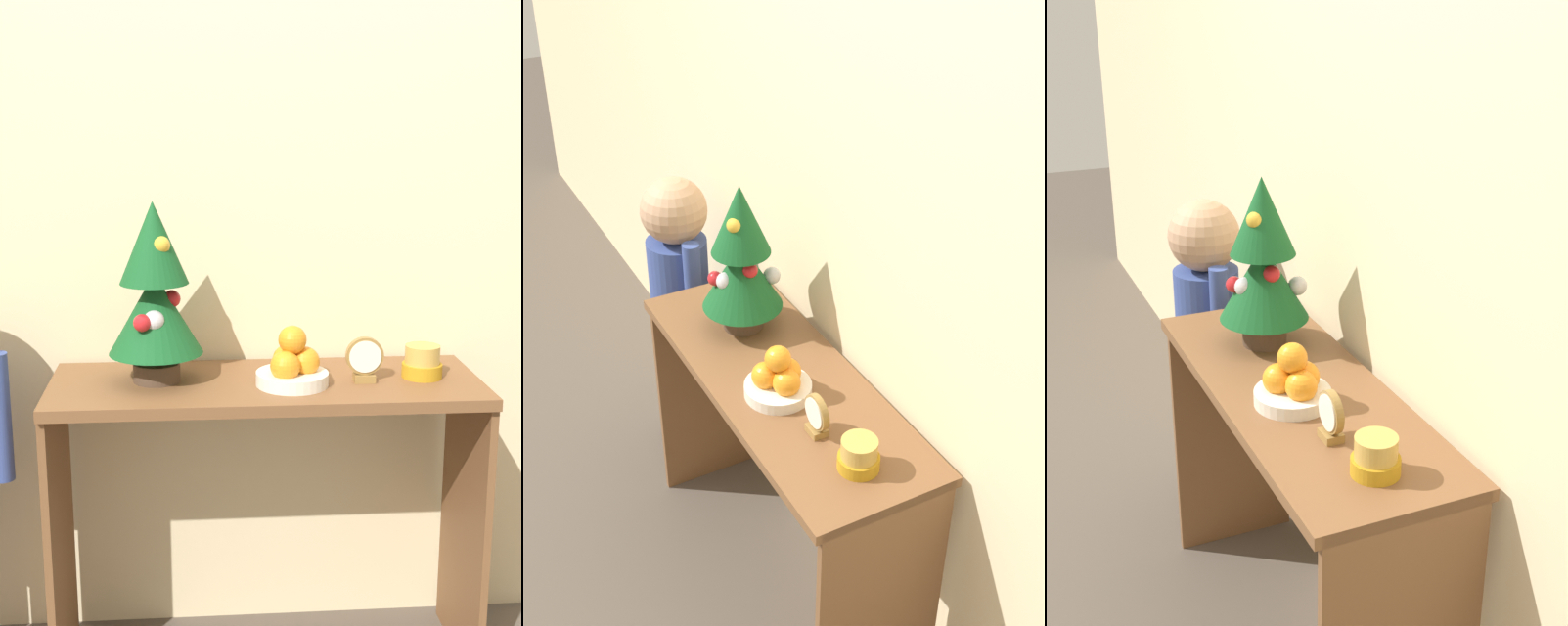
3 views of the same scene
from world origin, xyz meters
TOP-DOWN VIEW (x-y plane):
  - back_wall at (0.00, 0.45)m, footprint 7.00×0.05m
  - console_table at (0.00, 0.20)m, footprint 1.12×0.41m
  - mini_tree at (-0.28, 0.22)m, footprint 0.24×0.24m
  - fruit_bowl at (0.06, 0.16)m, footprint 0.19×0.19m
  - singing_bowl at (0.41, 0.20)m, footprint 0.11×0.11m
  - desk_clock at (0.25, 0.17)m, footprint 0.10×0.04m

SIDE VIEW (x-z plane):
  - console_table at x=0.00m, z-range 0.21..1.02m
  - singing_bowl at x=0.41m, z-range 0.81..0.90m
  - fruit_bowl at x=0.06m, z-range 0.79..0.94m
  - desk_clock at x=0.25m, z-range 0.81..0.93m
  - mini_tree at x=-0.28m, z-range 0.81..1.28m
  - back_wall at x=0.00m, z-range 0.00..2.50m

